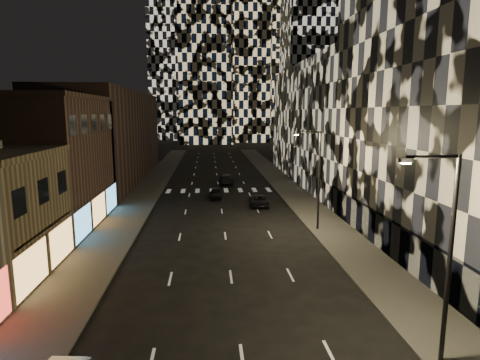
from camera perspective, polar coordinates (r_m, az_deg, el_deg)
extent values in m
cube|color=#47443F|center=(56.86, -13.14, -1.53)|extent=(4.00, 120.00, 0.15)
cube|color=#47443F|center=(57.33, 7.03, -1.25)|extent=(4.00, 120.00, 0.15)
cube|color=#4C4C47|center=(56.57, -11.04, -1.51)|extent=(0.20, 120.00, 0.15)
cube|color=#4C4C47|center=(56.96, 4.96, -1.29)|extent=(0.20, 120.00, 0.15)
cube|color=#4B342A|center=(41.98, -26.33, 2.04)|extent=(10.00, 15.00, 12.00)
cube|color=#4B342A|center=(67.12, -18.04, 5.88)|extent=(10.00, 40.00, 14.00)
cube|color=#383838|center=(33.96, 19.59, -6.86)|extent=(0.60, 25.00, 3.00)
cube|color=#232326|center=(65.76, 14.61, 7.72)|extent=(16.00, 40.00, 18.00)
cube|color=black|center=(149.74, -5.01, 23.75)|extent=(18.00, 18.00, 95.00)
cylinder|color=black|center=(19.16, 27.66, -10.24)|extent=(0.20, 0.20, 9.00)
cylinder|color=black|center=(17.65, 25.73, 2.98)|extent=(2.20, 0.14, 0.14)
cube|color=black|center=(17.14, 22.52, 2.63)|extent=(0.50, 0.25, 0.18)
cube|color=#FFEAB2|center=(17.15, 22.49, 2.23)|extent=(0.35, 0.18, 0.06)
cylinder|color=black|center=(37.06, 11.18, -0.13)|extent=(0.20, 0.20, 9.00)
cylinder|color=black|center=(36.31, 9.72, 6.71)|extent=(2.20, 0.14, 0.14)
cube|color=black|center=(36.06, 8.01, 6.54)|extent=(0.50, 0.25, 0.18)
cube|color=#FFEAB2|center=(36.07, 8.01, 6.35)|extent=(0.35, 0.18, 0.06)
imported|color=black|center=(51.14, -3.43, -1.85)|extent=(1.75, 3.97, 1.33)
imported|color=black|center=(61.53, -1.99, 0.16)|extent=(2.08, 4.98, 1.44)
imported|color=black|center=(46.63, 2.86, -3.02)|extent=(2.39, 4.59, 1.23)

